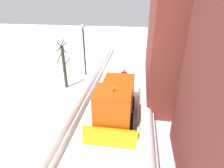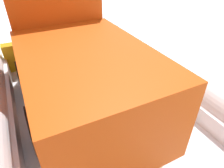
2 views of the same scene
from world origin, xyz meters
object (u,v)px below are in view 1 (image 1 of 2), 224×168
plow_truck (116,100)px  traffic_light_pole (155,50)px  street_lamp (84,44)px  bare_tree_near (64,66)px  skier (124,76)px

plow_truck → traffic_light_pole: (-2.84, -6.36, 1.79)m
street_lamp → plow_truck: bearing=120.4°
street_lamp → bare_tree_near: street_lamp is taller
plow_truck → street_lamp: street_lamp is taller
traffic_light_pole → street_lamp: street_lamp is taller
traffic_light_pole → bare_tree_near: (8.08, 2.32, -1.11)m
skier → bare_tree_near: (5.37, 1.08, 1.15)m
plow_truck → skier: (-0.13, -5.13, -0.48)m
skier → plow_truck: bearing=88.6°
skier → traffic_light_pole: traffic_light_pole is taller
traffic_light_pole → bare_tree_near: traffic_light_pole is taller
skier → street_lamp: street_lamp is taller
plow_truck → skier: bearing=-91.4°
plow_truck → bare_tree_near: size_ratio=1.32×
skier → street_lamp: bearing=-25.6°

